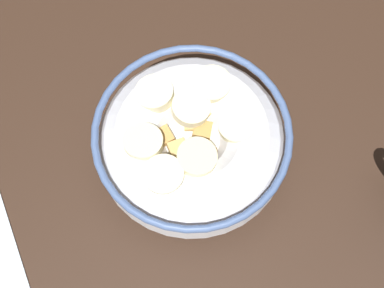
# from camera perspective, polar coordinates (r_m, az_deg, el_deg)

# --- Properties ---
(ground_plane) EXTENTS (0.93, 0.93, 0.02)m
(ground_plane) POSITION_cam_1_polar(r_m,az_deg,el_deg) (0.45, 0.00, -1.79)
(ground_plane) COLOR #332116
(cereal_bowl) EXTENTS (0.16, 0.16, 0.06)m
(cereal_bowl) POSITION_cam_1_polar(r_m,az_deg,el_deg) (0.42, -0.03, 0.13)
(cereal_bowl) COLOR silver
(cereal_bowl) RESTS_ON ground_plane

